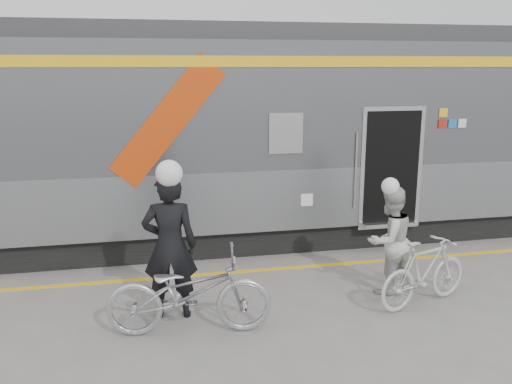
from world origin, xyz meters
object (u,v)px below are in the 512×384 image
object	(u,v)px
man	(170,246)
bicycle_right	(424,272)
woman	(389,240)
bicycle_left	(189,293)

from	to	relation	value
man	bicycle_right	distance (m)	3.64
woman	man	bearing A→B (deg)	-15.98
bicycle_left	bicycle_right	size ratio (longest dim) A/B	1.28
man	bicycle_left	xyz separation A→B (m)	(0.20, -0.55, -0.45)
bicycle_left	woman	xyz separation A→B (m)	(3.08, 0.70, 0.26)
man	woman	size ratio (longest dim) A/B	1.23
woman	bicycle_right	world-z (taller)	woman
bicycle_left	woman	world-z (taller)	woman
man	bicycle_right	size ratio (longest dim) A/B	1.22
bicycle_left	bicycle_right	world-z (taller)	bicycle_left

